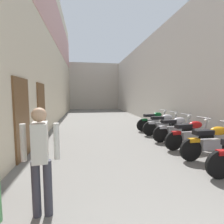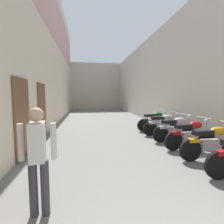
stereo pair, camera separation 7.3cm
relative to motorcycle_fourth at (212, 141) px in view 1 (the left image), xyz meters
name	(u,v)px [view 1 (the left image)]	position (x,y,z in m)	size (l,w,h in m)	color
ground_plane	(111,130)	(-2.07, 4.45, -0.50)	(38.18, 38.18, 0.00)	slate
building_left	(49,46)	(-5.27, 6.41, 3.97)	(0.45, 22.18, 8.86)	beige
building_right	(156,78)	(1.14, 6.45, 2.30)	(0.45, 22.18, 5.60)	beige
building_far_end	(94,86)	(-2.07, 18.54, 2.33)	(9.02, 2.00, 5.66)	beige
motorcycle_fourth	(212,141)	(0.00, 0.00, 0.00)	(1.85, 0.58, 1.04)	black
motorcycle_fifth	(191,134)	(0.00, 0.95, 0.00)	(1.85, 0.58, 1.04)	black
motorcycle_sixth	(175,128)	(0.00, 1.91, 0.00)	(1.84, 0.58, 1.04)	black
motorcycle_seventh	(163,124)	(0.00, 2.90, 0.00)	(1.85, 0.58, 1.04)	black
motorcycle_eighth	(154,120)	(0.00, 3.88, 0.00)	(1.84, 0.58, 1.04)	black
pedestrian_mid_alley	(41,154)	(-4.00, -1.56, 0.42)	(0.52, 0.36, 1.57)	#383842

